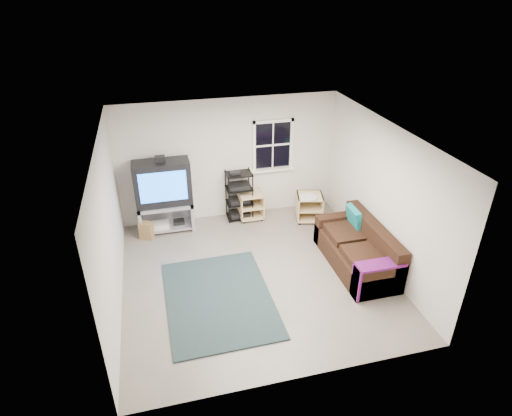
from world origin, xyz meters
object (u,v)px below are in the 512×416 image
object	(u,v)px
tv_unit	(163,190)
side_table_left	(250,204)
av_rack	(239,198)
sofa	(358,251)
side_table_right	(309,205)

from	to	relation	value
tv_unit	side_table_left	distance (m)	1.90
tv_unit	av_rack	size ratio (longest dim) A/B	1.48
tv_unit	side_table_left	size ratio (longest dim) A/B	2.75
side_table_left	av_rack	bearing A→B (deg)	177.37
av_rack	sofa	xyz separation A→B (m)	(1.72, -2.24, -0.16)
tv_unit	sofa	bearing A→B (deg)	-33.38
tv_unit	side_table_right	bearing A→B (deg)	-6.47
side_table_right	tv_unit	bearing A→B (deg)	173.53
side_table_left	side_table_right	bearing A→B (deg)	-18.70
side_table_right	sofa	distance (m)	1.84
tv_unit	side_table_left	xyz separation A→B (m)	(1.81, 0.07, -0.58)
tv_unit	side_table_right	size ratio (longest dim) A/B	2.53
side_table_right	sofa	world-z (taller)	sofa
av_rack	tv_unit	bearing A→B (deg)	-177.14
av_rack	side_table_right	xyz separation A→B (m)	(1.45, -0.42, -0.14)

